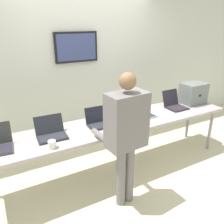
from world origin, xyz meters
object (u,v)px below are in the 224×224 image
(workbench, at_px, (116,126))
(laptop_station_4, at_px, (174,104))
(laptop_station_2, at_px, (101,121))
(laptop_station_3, at_px, (139,112))
(equipment_box, at_px, (193,93))
(laptop_station_1, at_px, (51,132))
(person, at_px, (126,130))
(coffee_mug, at_px, (52,144))

(workbench, distance_m, laptop_station_4, 1.13)
(laptop_station_2, distance_m, laptop_station_3, 0.66)
(equipment_box, bearing_deg, laptop_station_1, -178.84)
(equipment_box, relative_size, person, 0.25)
(workbench, bearing_deg, laptop_station_2, 168.69)
(laptop_station_2, bearing_deg, person, -91.19)
(coffee_mug, bearing_deg, laptop_station_3, 12.47)
(person, bearing_deg, workbench, 69.04)
(laptop_station_2, xyz_separation_m, laptop_station_4, (1.35, 0.02, 0.01))
(laptop_station_1, bearing_deg, laptop_station_2, 0.97)
(equipment_box, distance_m, person, 1.93)
(workbench, xyz_separation_m, person, (-0.24, -0.62, 0.25))
(equipment_box, bearing_deg, coffee_mug, -172.49)
(laptop_station_1, xyz_separation_m, coffee_mug, (-0.07, -0.28, -0.01))
(laptop_station_1, distance_m, person, 0.95)
(laptop_station_1, bearing_deg, laptop_station_3, 1.17)
(workbench, distance_m, person, 0.71)
(equipment_box, bearing_deg, person, -158.55)
(laptop_station_1, height_order, laptop_station_2, laptop_station_2)
(laptop_station_3, bearing_deg, laptop_station_4, 0.08)
(laptop_station_2, xyz_separation_m, laptop_station_3, (0.66, 0.02, 0.00))
(laptop_station_1, relative_size, laptop_station_4, 1.04)
(laptop_station_3, distance_m, laptop_station_4, 0.70)
(laptop_station_4, bearing_deg, person, -153.45)
(laptop_station_2, distance_m, coffee_mug, 0.80)
(laptop_station_2, bearing_deg, laptop_station_1, -179.03)
(equipment_box, height_order, laptop_station_4, equipment_box)
(equipment_box, xyz_separation_m, person, (-1.79, -0.70, 0.03))
(laptop_station_3, distance_m, person, 0.97)
(laptop_station_1, relative_size, laptop_station_2, 0.96)
(laptop_station_1, bearing_deg, person, -44.37)
(laptop_station_1, relative_size, coffee_mug, 4.12)
(laptop_station_3, height_order, coffee_mug, laptop_station_3)
(coffee_mug, bearing_deg, laptop_station_1, 76.84)
(person, bearing_deg, coffee_mug, 153.22)
(laptop_station_3, xyz_separation_m, person, (-0.67, -0.68, 0.15))
(workbench, relative_size, equipment_box, 8.88)
(coffee_mug, bearing_deg, person, -26.78)
(equipment_box, height_order, laptop_station_2, equipment_box)
(equipment_box, distance_m, coffee_mug, 2.55)
(equipment_box, bearing_deg, laptop_station_3, -178.84)
(laptop_station_4, bearing_deg, laptop_station_2, -179.29)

